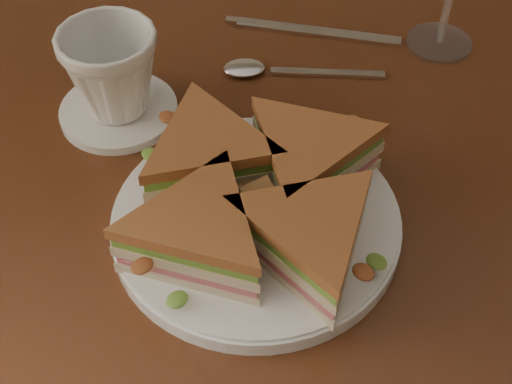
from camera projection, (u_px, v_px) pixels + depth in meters
The scene contains 8 objects.
table at pixel (291, 227), 0.79m from camera, with size 1.20×0.80×0.75m.
plate at pixel (256, 222), 0.66m from camera, with size 0.27×0.27×0.02m, color white.
sandwich_wedges at pixel (256, 196), 0.63m from camera, with size 0.31×0.31×0.06m.
crisps_mound at pixel (256, 199), 0.63m from camera, with size 0.09×0.09×0.05m, color #BE4F18, non-canonical shape.
spoon at pixel (264, 70), 0.81m from camera, with size 0.18×0.04×0.01m.
knife at pixel (306, 31), 0.86m from camera, with size 0.21×0.07×0.00m.
saucer at pixel (119, 111), 0.76m from camera, with size 0.13×0.13×0.01m, color white.
coffee_cup at pixel (112, 73), 0.72m from camera, with size 0.10×0.10×0.09m, color white.
Camera 1 is at (-0.08, -0.49, 1.27)m, focal length 50.00 mm.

